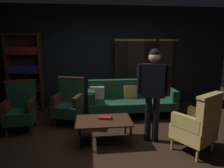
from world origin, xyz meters
TOP-DOWN VIEW (x-y plane):
  - ground_plane at (0.00, 0.00)m, footprint 10.00×10.00m
  - back_wall at (0.00, 2.45)m, footprint 7.20×0.10m
  - folding_screen at (1.28, 2.35)m, footprint 2.12×0.43m
  - bookshelf at (-2.15, 2.19)m, footprint 0.90×0.32m
  - velvet_couch at (0.55, 1.45)m, footprint 2.12×0.78m
  - coffee_table at (-0.23, 0.15)m, footprint 1.00×0.64m
  - armchair_gilt_accent at (1.27, -0.41)m, footprint 0.79×0.79m
  - armchair_wing_left at (-1.89, 0.83)m, footprint 0.63×0.63m
  - armchair_wing_right at (-0.93, 1.09)m, footprint 0.72×0.72m
  - standing_figure at (0.65, 0.07)m, footprint 0.54×0.36m
  - potted_plant at (-0.93, 1.88)m, footprint 0.59×0.59m
  - book_red_leather at (-0.20, 0.21)m, footprint 0.26×0.20m

SIDE VIEW (x-z plane):
  - ground_plane at x=0.00m, z-range 0.00..0.00m
  - coffee_table at x=-0.23m, z-range 0.16..0.58m
  - book_red_leather at x=-0.20m, z-range 0.42..0.46m
  - velvet_couch at x=0.55m, z-range 0.01..0.89m
  - armchair_gilt_accent at x=1.27m, z-range -0.03..1.01m
  - armchair_wing_left at x=-1.89m, z-range -0.03..1.01m
  - armchair_wing_right at x=-0.93m, z-range -0.03..1.01m
  - potted_plant at x=-0.93m, z-range 0.07..0.95m
  - folding_screen at x=1.28m, z-range 0.04..1.94m
  - standing_figure at x=0.65m, z-range 0.17..1.88m
  - bookshelf at x=-2.15m, z-range 0.03..2.08m
  - back_wall at x=0.00m, z-range 0.00..2.80m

